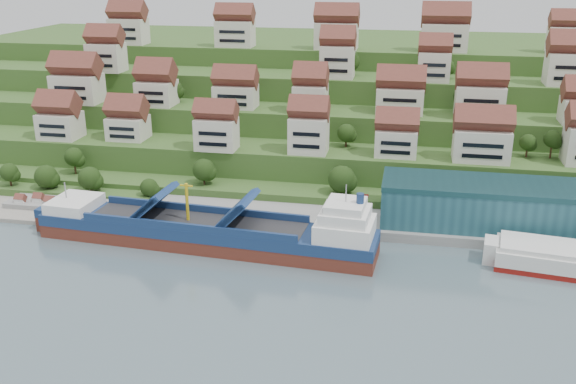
# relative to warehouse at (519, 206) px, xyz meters

# --- Properties ---
(ground) EXTENTS (300.00, 300.00, 0.00)m
(ground) POSITION_rel_warehouse_xyz_m (-52.00, -17.00, -7.20)
(ground) COLOR slate
(ground) RESTS_ON ground
(quay) EXTENTS (180.00, 14.00, 2.20)m
(quay) POSITION_rel_warehouse_xyz_m (-32.00, -2.00, -6.10)
(quay) COLOR gray
(quay) RESTS_ON ground
(pebble_beach) EXTENTS (45.00, 20.00, 1.00)m
(pebble_beach) POSITION_rel_warehouse_xyz_m (-110.00, -5.00, -6.70)
(pebble_beach) COLOR gray
(pebble_beach) RESTS_ON ground
(hillside) EXTENTS (260.00, 128.00, 31.00)m
(hillside) POSITION_rel_warehouse_xyz_m (-52.00, 86.55, 3.46)
(hillside) COLOR #2D4C1E
(hillside) RESTS_ON ground
(hillside_village) EXTENTS (155.26, 64.87, 28.54)m
(hillside_village) POSITION_rel_warehouse_xyz_m (-49.80, 43.16, 17.12)
(hillside_village) COLOR silver
(hillside_village) RESTS_ON ground
(hillside_trees) EXTENTS (141.62, 62.57, 31.43)m
(hillside_trees) POSITION_rel_warehouse_xyz_m (-61.22, 26.88, 9.02)
(hillside_trees) COLOR #244015
(hillside_trees) RESTS_ON ground
(warehouse) EXTENTS (60.00, 15.00, 10.00)m
(warehouse) POSITION_rel_warehouse_xyz_m (0.00, 0.00, 0.00)
(warehouse) COLOR #245562
(warehouse) RESTS_ON quay
(flagpole) EXTENTS (1.28, 0.16, 8.00)m
(flagpole) POSITION_rel_warehouse_xyz_m (-33.89, -7.00, -0.32)
(flagpole) COLOR gray
(flagpole) RESTS_ON quay
(beach_huts) EXTENTS (14.40, 3.70, 2.20)m
(beach_huts) POSITION_rel_warehouse_xyz_m (-112.00, -6.25, -5.10)
(beach_huts) COLOR white
(beach_huts) RESTS_ON pebble_beach
(cargo_ship) EXTENTS (75.07, 16.56, 16.47)m
(cargo_ship) POSITION_rel_warehouse_xyz_m (-64.92, -18.00, -4.03)
(cargo_ship) COLOR maroon
(cargo_ship) RESTS_ON ground
(second_ship) EXTENTS (29.82, 14.37, 8.31)m
(second_ship) POSITION_rel_warehouse_xyz_m (8.88, -16.12, -4.69)
(second_ship) COLOR maroon
(second_ship) RESTS_ON ground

